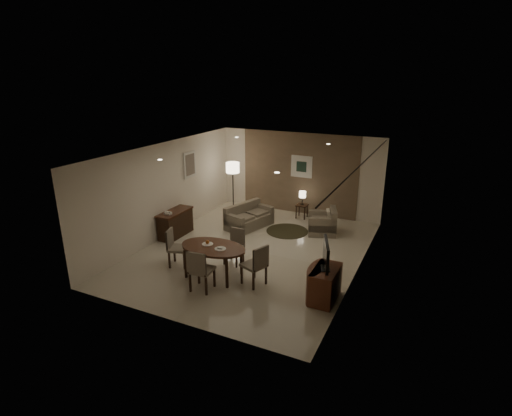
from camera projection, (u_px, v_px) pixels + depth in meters
The scene contains 31 objects.
room_shell at pixel (259, 199), 10.55m from camera, with size 5.50×7.00×2.70m.
taupe_accent at pixel (299, 174), 13.18m from camera, with size 3.96×0.03×2.70m, color #7A614C.
curtain_wall at pixel (358, 220), 9.12m from camera, with size 0.08×6.70×2.58m, color #BCAE93, non-canonical shape.
curtain_rod at pixel (363, 163), 8.70m from camera, with size 0.03×0.03×6.80m, color black.
art_back_frame at pixel (302, 167), 13.04m from camera, with size 0.72×0.03×0.72m, color silver.
art_back_canvas at pixel (301, 167), 13.03m from camera, with size 0.34×0.01×0.34m, color #1D3427.
art_left_frame at pixel (190, 165), 12.18m from camera, with size 0.03×0.60×0.80m, color silver.
art_left_canvas at pixel (190, 165), 12.17m from camera, with size 0.01×0.46×0.64m, color gray.
downlight_nl at pixel (160, 160), 8.81m from camera, with size 0.10×0.10×0.01m, color white.
downlight_nr at pixel (277, 173), 7.67m from camera, with size 0.10×0.10×0.01m, color white.
downlight_fl at pixel (237, 137), 11.89m from camera, with size 0.10×0.10×0.01m, color white.
downlight_fr at pixel (328, 144), 10.75m from camera, with size 0.10×0.10×0.01m, color white.
console_desk at pixel (175, 223), 11.53m from camera, with size 0.48×1.20×0.75m, color #4C2A18, non-canonical shape.
telephone at pixel (168, 213), 11.14m from camera, with size 0.20×0.14×0.09m, color white, non-canonical shape.
tv_cabinet at pixel (325, 284), 8.27m from camera, with size 0.48×0.90×0.70m, color brown, non-canonical shape.
flat_tv at pixel (326, 255), 8.06m from camera, with size 0.06×0.88×0.60m, color black, non-canonical shape.
dining_table at pixel (214, 261), 9.23m from camera, with size 1.58×0.99×0.74m, color #4C2A18, non-canonical shape.
chair_near at pixel (202, 269), 8.61m from camera, with size 0.47×0.47×0.97m, color gray, non-canonical shape.
chair_far at pixel (234, 247), 9.82m from camera, with size 0.42×0.42×0.87m, color gray, non-canonical shape.
chair_left at pixel (179, 248), 9.70m from camera, with size 0.45×0.45×0.93m, color gray, non-canonical shape.
chair_right at pixel (254, 264), 8.83m from camera, with size 0.47×0.47×0.96m, color gray, non-canonical shape.
plate_a at pixel (208, 244), 9.22m from camera, with size 0.26×0.26×0.02m, color white.
plate_b at pixel (220, 249), 8.97m from camera, with size 0.26×0.26×0.02m, color white.
fruit_apple at pixel (207, 242), 9.20m from camera, with size 0.09×0.09×0.09m, color #A34912.
napkin at pixel (220, 248), 8.96m from camera, with size 0.12×0.08×0.03m, color white.
round_rug at pixel (287, 231), 11.97m from camera, with size 1.25×1.25×0.01m, color #3B3621.
sofa at pixel (249, 216), 12.20m from camera, with size 0.75×1.50×0.71m, color gray, non-canonical shape.
armchair at pixel (322, 221), 11.74m from camera, with size 0.84×0.79×0.75m, color gray, non-canonical shape.
side_table at pixel (302, 211), 13.01m from camera, with size 0.35×0.35×0.45m, color black, non-canonical shape.
table_lamp at pixel (302, 197), 12.86m from camera, with size 0.22×0.22×0.50m, color #FFEAC1, non-canonical shape.
floor_lamp at pixel (233, 188), 13.26m from camera, with size 0.44×0.44×1.74m, color #FFE5B7, non-canonical shape.
Camera 1 is at (4.25, -8.73, 4.50)m, focal length 28.00 mm.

